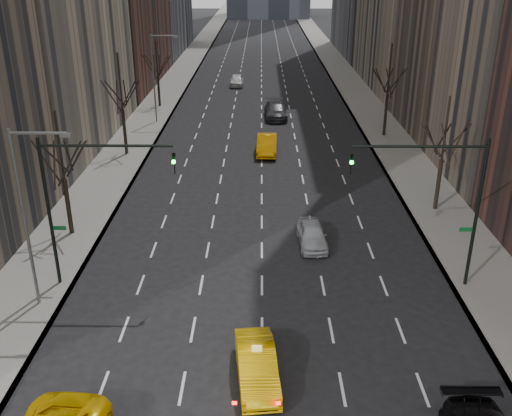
{
  "coord_description": "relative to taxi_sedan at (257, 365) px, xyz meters",
  "views": [
    {
      "loc": [
        -0.09,
        -14.23,
        15.97
      ],
      "look_at": [
        -0.34,
        14.3,
        3.5
      ],
      "focal_mm": 40.0,
      "sensor_mm": 36.0,
      "label": 1
    }
  ],
  "objects": [
    {
      "name": "traffic_mast_left",
      "position": [
        -8.89,
        7.47,
        4.75
      ],
      "size": [
        6.69,
        0.39,
        8.0
      ],
      "color": "black",
      "rests_on": "ground"
    },
    {
      "name": "tree_lw_b",
      "position": [
        -11.78,
        13.47,
        2.98
      ],
      "size": [
        3.36,
        3.5,
        7.82
      ],
      "color": "black",
      "rests_on": "ground"
    },
    {
      "name": "tree_lw_d",
      "position": [
        -11.78,
        47.47,
        2.82
      ],
      "size": [
        3.36,
        3.5,
        7.36
      ],
      "color": "black",
      "rests_on": "ground"
    },
    {
      "name": "sidewalk_right",
      "position": [
        12.47,
        65.47,
        -0.66
      ],
      "size": [
        4.5,
        320.0,
        0.15
      ],
      "primitive_type": "cube",
      "color": "slate",
      "rests_on": "ground"
    },
    {
      "name": "tree_lw_c",
      "position": [
        -11.78,
        29.47,
        3.3
      ],
      "size": [
        3.36,
        3.5,
        8.74
      ],
      "color": "black",
      "rests_on": "ground"
    },
    {
      "name": "sidewalk_left",
      "position": [
        -12.03,
        65.47,
        -0.66
      ],
      "size": [
        4.5,
        320.0,
        0.15
      ],
      "primitive_type": "cube",
      "color": "slate",
      "rests_on": "ground"
    },
    {
      "name": "taxi_sedan",
      "position": [
        0.0,
        0.0,
        0.0
      ],
      "size": [
        2.03,
        4.62,
        1.47
      ],
      "primitive_type": "imported",
      "rotation": [
        0.0,
        0.0,
        0.11
      ],
      "color": "#FABA05",
      "rests_on": "ground"
    },
    {
      "name": "far_suv_grey",
      "position": [
        1.75,
        42.5,
        0.1
      ],
      "size": [
        2.56,
        5.84,
        1.67
      ],
      "primitive_type": "imported",
      "rotation": [
        0.0,
        0.0,
        0.04
      ],
      "color": "#323237",
      "rests_on": "ground"
    },
    {
      "name": "tree_rw_c",
      "position": [
        12.22,
        35.47,
        3.3
      ],
      "size": [
        3.36,
        3.5,
        8.74
      ],
      "color": "black",
      "rests_on": "ground"
    },
    {
      "name": "far_car_white",
      "position": [
        -3.18,
        59.79,
        0.02
      ],
      "size": [
        1.83,
        4.46,
        1.51
      ],
      "primitive_type": "imported",
      "rotation": [
        0.0,
        0.0,
        -0.01
      ],
      "color": "white",
      "rests_on": "ground"
    },
    {
      "name": "streetlight_far",
      "position": [
        -10.62,
        40.47,
        4.88
      ],
      "size": [
        2.83,
        0.22,
        9.0
      ],
      "color": "slate",
      "rests_on": "ground"
    },
    {
      "name": "silver_sedan_ahead",
      "position": [
        3.26,
        12.23,
        -0.05
      ],
      "size": [
        1.83,
        4.13,
        1.38
      ],
      "primitive_type": "imported",
      "rotation": [
        0.0,
        0.0,
        0.05
      ],
      "color": "#ADB0B6",
      "rests_on": "ground"
    },
    {
      "name": "far_taxi",
      "position": [
        0.67,
        30.06,
        0.08
      ],
      "size": [
        1.87,
        5.02,
        1.64
      ],
      "primitive_type": "imported",
      "rotation": [
        0.0,
        0.0,
        -0.03
      ],
      "color": "#FFA005",
      "rests_on": "ground"
    },
    {
      "name": "traffic_mast_right",
      "position": [
        9.33,
        7.47,
        4.75
      ],
      "size": [
        6.69,
        0.39,
        8.0
      ],
      "color": "black",
      "rests_on": "ground"
    },
    {
      "name": "tree_rw_b",
      "position": [
        12.22,
        17.47,
        2.98
      ],
      "size": [
        3.36,
        3.5,
        7.82
      ],
      "color": "black",
      "rests_on": "ground"
    },
    {
      "name": "streetlight_near",
      "position": [
        -10.62,
        5.47,
        4.88
      ],
      "size": [
        2.83,
        0.22,
        9.0
      ],
      "color": "slate",
      "rests_on": "ground"
    }
  ]
}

